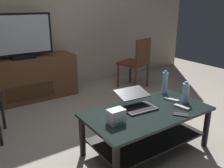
% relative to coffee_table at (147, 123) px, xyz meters
% --- Properties ---
extents(ground_plane, '(7.68, 7.68, 0.00)m').
position_rel_coffee_table_xyz_m(ground_plane, '(-0.14, 0.25, -0.32)').
color(ground_plane, '#9E9384').
extents(back_wall, '(6.40, 0.12, 2.80)m').
position_rel_coffee_table_xyz_m(back_wall, '(-0.14, 2.43, 1.08)').
color(back_wall, '#B2A38C').
rests_on(back_wall, ground).
extents(coffee_table, '(1.25, 0.68, 0.46)m').
position_rel_coffee_table_xyz_m(coffee_table, '(0.00, 0.00, 0.00)').
color(coffee_table, black).
rests_on(coffee_table, ground).
extents(media_cabinet, '(1.57, 0.49, 0.67)m').
position_rel_coffee_table_xyz_m(media_cabinet, '(-0.63, 2.11, 0.02)').
color(media_cabinet, brown).
rests_on(media_cabinet, ground).
extents(television, '(0.94, 0.20, 0.66)m').
position_rel_coffee_table_xyz_m(television, '(-0.63, 2.09, 0.67)').
color(television, black).
rests_on(television, media_cabinet).
extents(dining_chair, '(0.55, 0.55, 0.89)m').
position_rel_coffee_table_xyz_m(dining_chair, '(1.16, 1.56, 0.19)').
color(dining_chair, '#59331E').
rests_on(dining_chair, ground).
extents(laptop, '(0.35, 0.38, 0.15)m').
position_rel_coffee_table_xyz_m(laptop, '(-0.04, 0.12, 0.20)').
color(laptop, '#333338').
rests_on(laptop, coffee_table).
extents(router_box, '(0.15, 0.11, 0.13)m').
position_rel_coffee_table_xyz_m(router_box, '(-0.41, -0.04, 0.21)').
color(router_box, silver).
rests_on(router_box, coffee_table).
extents(water_bottle_near, '(0.07, 0.07, 0.23)m').
position_rel_coffee_table_xyz_m(water_bottle_near, '(0.47, -0.06, 0.25)').
color(water_bottle_near, '#99C6E5').
rests_on(water_bottle_near, coffee_table).
extents(water_bottle_far, '(0.06, 0.06, 0.27)m').
position_rel_coffee_table_xyz_m(water_bottle_far, '(0.50, 0.26, 0.27)').
color(water_bottle_far, '#99C6E5').
rests_on(water_bottle_far, coffee_table).
extents(cell_phone, '(0.14, 0.15, 0.01)m').
position_rel_coffee_table_xyz_m(cell_phone, '(0.19, -0.26, 0.14)').
color(cell_phone, black).
rests_on(cell_phone, coffee_table).
extents(tv_remote, '(0.10, 0.17, 0.02)m').
position_rel_coffee_table_xyz_m(tv_remote, '(0.39, 0.04, 0.15)').
color(tv_remote, '#99999E').
rests_on(tv_remote, coffee_table).
extents(soundbar_remote, '(0.07, 0.17, 0.02)m').
position_rel_coffee_table_xyz_m(soundbar_remote, '(0.32, -0.15, 0.15)').
color(soundbar_remote, '#99999E').
rests_on(soundbar_remote, coffee_table).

